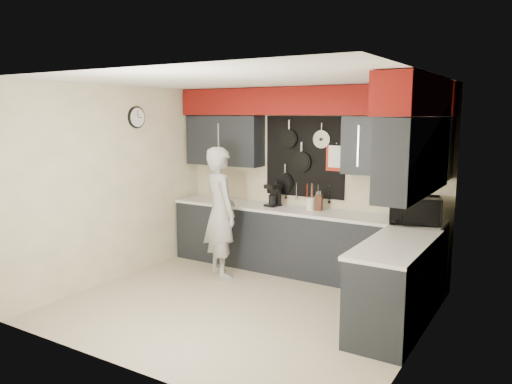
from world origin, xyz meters
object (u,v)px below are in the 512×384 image
Objects in this scene: microwave at (415,210)px; coffee_maker at (274,195)px; utensil_crock at (310,204)px; knife_block at (318,203)px; person at (220,212)px.

microwave is 1.88× the size of coffee_maker.
coffee_maker is (-0.57, -0.02, 0.08)m from utensil_crock.
knife_block is 0.12m from utensil_crock.
person is (-2.46, -0.58, -0.19)m from microwave.
microwave reaches higher than coffee_maker.
person is at bearing 175.87° from microwave.
coffee_maker is 0.17× the size of person.
microwave is 0.33× the size of person.
knife_block is (-1.33, 0.15, -0.06)m from microwave.
utensil_crock is 0.58m from coffee_maker.
microwave is 1.46m from utensil_crock.
coffee_maker is (-0.69, -0.02, 0.06)m from knife_block.
knife_block is at bearing -115.92° from person.
person is (-0.44, -0.70, -0.19)m from coffee_maker.
person is (-1.01, -0.73, -0.11)m from utensil_crock.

